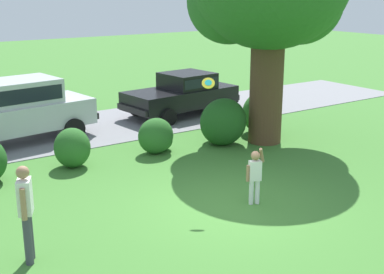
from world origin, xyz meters
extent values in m
plane|color=#3D752D|center=(0.00, 0.00, 0.00)|extent=(80.00, 80.00, 0.00)
cube|color=slate|center=(0.00, 7.84, 0.01)|extent=(28.00, 4.40, 0.02)
cylinder|color=#513823|center=(4.02, 3.33, 1.69)|extent=(1.00, 1.00, 3.38)
ellipsoid|color=#286023|center=(5.27, 3.33, 4.18)|extent=(2.58, 2.58, 2.58)
ellipsoid|color=#286023|center=(3.40, 4.40, 4.18)|extent=(2.52, 2.52, 2.52)
ellipsoid|color=#286023|center=(-1.76, 4.40, 0.53)|extent=(0.95, 0.95, 1.06)
ellipsoid|color=#286023|center=(0.66, 4.19, 0.52)|extent=(1.05, 0.87, 1.03)
ellipsoid|color=#286023|center=(0.98, 4.38, 0.28)|extent=(0.62, 0.62, 0.56)
ellipsoid|color=#1E511C|center=(2.76, 3.78, 0.71)|extent=(1.49, 1.19, 1.42)
ellipsoid|color=#1E511C|center=(2.85, 4.03, 0.46)|extent=(1.02, 1.02, 0.92)
ellipsoid|color=#286023|center=(4.65, 4.23, 0.66)|extent=(1.29, 1.04, 1.32)
ellipsoid|color=#286023|center=(4.68, 4.31, 0.31)|extent=(0.70, 0.70, 0.63)
cube|color=black|center=(3.81, 7.70, 0.68)|extent=(4.36, 2.23, 0.64)
cube|color=black|center=(4.13, 7.73, 1.28)|extent=(1.83, 1.77, 0.56)
cube|color=black|center=(4.13, 7.73, 1.28)|extent=(1.69, 1.78, 0.34)
cylinder|color=black|center=(2.61, 6.64, 0.30)|extent=(0.62, 0.28, 0.60)
cylinder|color=black|center=(2.43, 8.51, 0.30)|extent=(0.62, 0.28, 0.60)
cylinder|color=black|center=(5.20, 6.89, 0.30)|extent=(0.62, 0.28, 0.60)
cylinder|color=black|center=(5.02, 8.76, 0.30)|extent=(0.62, 0.28, 0.60)
cube|color=black|center=(1.68, 7.49, 0.52)|extent=(0.29, 1.75, 0.20)
cube|color=black|center=(5.94, 7.90, 0.52)|extent=(0.29, 1.75, 0.20)
cube|color=silver|center=(-2.22, 7.59, 0.80)|extent=(4.69, 2.36, 0.80)
cube|color=silver|center=(-2.22, 7.59, 1.56)|extent=(2.65, 1.90, 0.72)
cube|color=black|center=(-2.22, 7.59, 1.56)|extent=(2.46, 1.90, 0.43)
cylinder|color=black|center=(-0.72, 6.83, 0.34)|extent=(0.70, 0.30, 0.68)
cylinder|color=black|center=(-0.95, 8.69, 0.34)|extent=(0.70, 0.30, 0.68)
cube|color=black|center=(0.06, 7.87, 0.60)|extent=(0.33, 1.75, 0.20)
cylinder|color=white|center=(0.48, -0.16, 0.28)|extent=(0.10, 0.10, 0.55)
cylinder|color=white|center=(0.61, -0.21, 0.28)|extent=(0.10, 0.10, 0.55)
cube|color=white|center=(0.55, -0.19, 0.77)|extent=(0.30, 0.24, 0.44)
sphere|color=#A37556|center=(0.55, -0.19, 1.11)|extent=(0.20, 0.20, 0.20)
cylinder|color=#A37556|center=(0.72, -0.20, 1.09)|extent=(0.25, 0.20, 0.39)
cylinder|color=#A37556|center=(0.40, -0.13, 0.72)|extent=(0.07, 0.07, 0.36)
cylinder|color=yellow|center=(0.00, 0.79, 2.59)|extent=(0.33, 0.25, 0.29)
cylinder|color=#1EB7B2|center=(0.00, 0.79, 2.59)|extent=(0.19, 0.14, 0.17)
cylinder|color=#3F3F4C|center=(-4.26, 0.19, 0.45)|extent=(0.14, 0.14, 0.90)
cylinder|color=#3F3F4C|center=(-4.35, 0.01, 0.45)|extent=(0.14, 0.14, 0.90)
cube|color=white|center=(-4.31, 0.10, 1.20)|extent=(0.35, 0.42, 0.60)
sphere|color=#A37556|center=(-4.31, 0.10, 1.63)|extent=(0.22, 0.22, 0.22)
cylinder|color=#A37556|center=(-4.21, 0.30, 1.15)|extent=(0.09, 0.09, 0.55)
cylinder|color=#A37556|center=(-4.40, -0.10, 1.15)|extent=(0.09, 0.09, 0.55)
camera|label=1|loc=(-6.64, -8.24, 4.56)|focal=49.22mm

